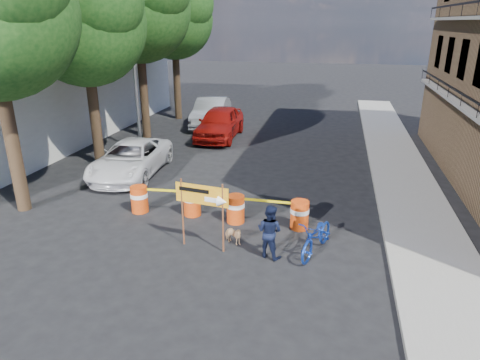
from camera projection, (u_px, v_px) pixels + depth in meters
The scene contains 18 objects.
ground at pixel (196, 262), 11.40m from camera, with size 120.00×120.00×0.00m, color black.
sidewalk_east at pixel (409, 195), 15.58m from camera, with size 2.40×40.00×0.15m, color gray.
white_building at pixel (16, 84), 22.19m from camera, with size 8.00×22.00×6.00m, color silver.
tree_mid_a at pixel (85, 22), 17.11m from camera, with size 5.25×5.00×8.68m.
tree_mid_b at pixel (138, 7), 21.43m from camera, with size 5.67×5.40×9.62m.
tree_far at pixel (175, 18), 26.18m from camera, with size 5.04×4.80×8.84m.
streetlamp at pixel (135, 60), 19.79m from camera, with size 1.25×0.18×8.00m.
barrel_far_left at pixel (139, 199), 14.28m from camera, with size 0.58×0.58×0.90m.
barrel_mid_left at pixel (192, 202), 14.04m from camera, with size 0.58×0.58×0.90m.
barrel_mid_right at pixel (236, 208), 13.53m from camera, with size 0.58×0.58×0.90m.
barrel_far_right at pixel (300, 214), 13.12m from camera, with size 0.58×0.58×0.90m.
detour_sign at pixel (209, 201), 11.54m from camera, with size 1.55×0.39×2.01m.
pedestrian at pixel (269, 231), 11.44m from camera, with size 0.73×0.57×1.51m, color black.
bicycle at pixel (318, 221), 11.51m from camera, with size 0.69×1.04×1.98m, color #1539AC.
dog at pixel (233, 235), 12.25m from camera, with size 0.30×0.65×0.55m, color tan.
suv_white at pixel (131, 159), 17.69m from camera, with size 2.30×4.99×1.39m, color silver.
sedan_red at pixel (220, 123), 23.32m from camera, with size 2.00×4.97×1.69m, color #AB140E.
sedan_silver at pixel (211, 112), 26.15m from camera, with size 1.78×5.10×1.68m, color #AFB1B7.
Camera 1 is at (3.34, -9.42, 6.02)m, focal length 32.00 mm.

